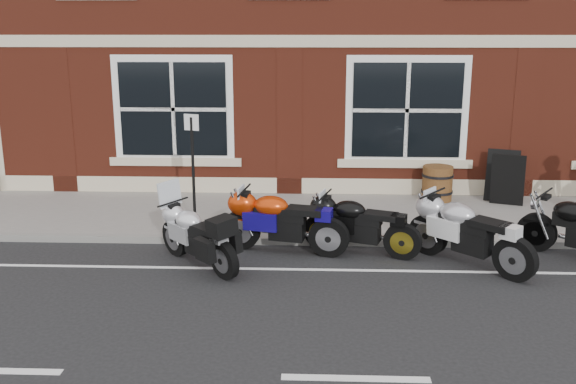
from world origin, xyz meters
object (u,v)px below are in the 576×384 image
Objects in this scene: moto_sport_red at (282,220)px; moto_sport_silver at (469,230)px; moto_touring_silver at (197,234)px; a_board_sign at (505,178)px; barrel_planter at (437,183)px; parking_sign at (193,162)px; moto_sport_black at (359,223)px.

moto_sport_silver is at bearing -87.04° from moto_sport_red.
moto_touring_silver is 0.88× the size of moto_sport_silver.
moto_sport_silver is at bearing -93.58° from a_board_sign.
barrel_planter is (0.18, 3.60, -0.10)m from moto_sport_silver.
moto_sport_silver is at bearing -41.44° from moto_touring_silver.
parking_sign reaches higher than moto_touring_silver.
moto_sport_black reaches higher than barrel_planter.
moto_sport_black is 1.75m from moto_sport_silver.
barrel_planter is (3.13, 3.07, -0.08)m from moto_sport_red.
parking_sign is (-4.80, -1.99, 0.82)m from barrel_planter.
moto_touring_silver is 0.70× the size of moto_sport_red.
moto_touring_silver reaches higher than a_board_sign.
moto_touring_silver is 2.67m from moto_sport_black.
moto_sport_silver reaches higher than moto_sport_red.
parking_sign is at bearing 69.99° from moto_sport_red.
barrel_planter is at bearing -3.25° from moto_touring_silver.
moto_sport_black is at bearing -121.06° from barrel_planter.
moto_sport_silver reaches higher than barrel_planter.
moto_touring_silver is 5.81m from barrel_planter.
a_board_sign is at bearing 22.02° from moto_sport_silver.
moto_sport_silver is (4.25, 0.16, 0.05)m from moto_touring_silver.
moto_touring_silver is at bearing -127.99° from a_board_sign.
moto_sport_black is (1.29, 0.00, -0.04)m from moto_sport_red.
moto_sport_red is 2.97× the size of barrel_planter.
moto_sport_silver is 1.57× the size of a_board_sign.
barrel_planter is (1.85, 3.07, -0.04)m from moto_sport_black.
moto_sport_silver is (1.67, -0.53, 0.06)m from moto_sport_black.
moto_touring_silver reaches higher than moto_sport_black.
moto_sport_red is at bearing 126.07° from moto_sport_silver.
barrel_planter is (-1.33, 0.23, -0.18)m from a_board_sign.
a_board_sign is at bearing -44.46° from moto_sport_red.
a_board_sign is at bearing -9.77° from barrel_planter.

